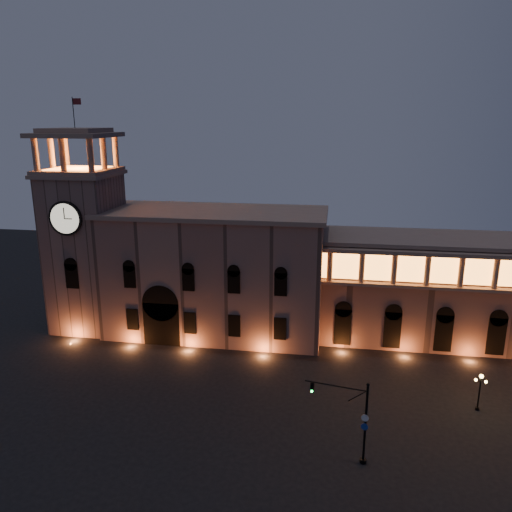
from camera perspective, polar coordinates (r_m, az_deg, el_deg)
ground at (r=54.22m, az=-8.13°, el=-17.80°), size 160.00×160.00×0.00m
government_building at (r=70.27m, az=-4.83°, el=-1.88°), size 30.80×12.80×17.60m
clock_tower at (r=74.93m, az=-18.90°, el=1.38°), size 9.80×9.80×32.40m
colonnade_wing at (r=72.88m, az=22.68°, el=-3.60°), size 40.60×11.50×14.50m
traffic_light at (r=46.73m, az=11.18°, el=-17.85°), size 5.68×1.37×7.90m
street_lamp_near at (r=58.48m, az=24.21°, el=-13.68°), size 1.39×0.56×4.12m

